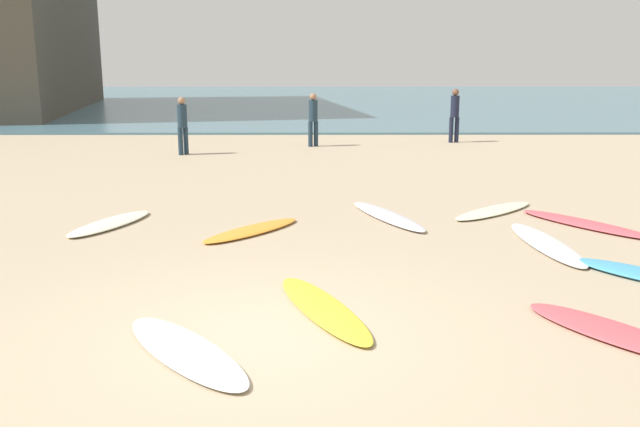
{
  "coord_description": "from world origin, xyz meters",
  "views": [
    {
      "loc": [
        0.6,
        -6.57,
        2.77
      ],
      "look_at": [
        0.66,
        4.27,
        0.3
      ],
      "focal_mm": 38.62,
      "sensor_mm": 36.0,
      "label": 1
    }
  ],
  "objects_px": {
    "surfboard_7": "(252,230)",
    "beachgoer_mid": "(455,113)",
    "surfboard_3": "(323,308)",
    "surfboard_6": "(387,216)",
    "surfboard_9": "(546,244)",
    "surfboard_0": "(585,224)",
    "surfboard_2": "(185,351)",
    "surfboard_1": "(110,223)",
    "surfboard_5": "(494,211)",
    "beachgoer_far": "(182,123)",
    "beachgoer_near": "(313,117)",
    "surfboard_8": "(612,332)"
  },
  "relations": [
    {
      "from": "beachgoer_near",
      "to": "beachgoer_mid",
      "type": "height_order",
      "value": "beachgoer_mid"
    },
    {
      "from": "surfboard_5",
      "to": "beachgoer_far",
      "type": "xyz_separation_m",
      "value": [
        -7.09,
        7.69,
        0.88
      ]
    },
    {
      "from": "surfboard_5",
      "to": "beachgoer_mid",
      "type": "height_order",
      "value": "beachgoer_mid"
    },
    {
      "from": "surfboard_1",
      "to": "surfboard_8",
      "type": "bearing_deg",
      "value": 165.98
    },
    {
      "from": "surfboard_2",
      "to": "surfboard_9",
      "type": "relative_size",
      "value": 0.83
    },
    {
      "from": "surfboard_1",
      "to": "surfboard_6",
      "type": "bearing_deg",
      "value": -151.82
    },
    {
      "from": "surfboard_1",
      "to": "surfboard_3",
      "type": "xyz_separation_m",
      "value": [
        3.54,
        -4.02,
        -0.0
      ]
    },
    {
      "from": "surfboard_2",
      "to": "surfboard_8",
      "type": "xyz_separation_m",
      "value": [
        4.28,
        0.44,
        -0.0
      ]
    },
    {
      "from": "surfboard_3",
      "to": "beachgoer_mid",
      "type": "relative_size",
      "value": 1.31
    },
    {
      "from": "surfboard_0",
      "to": "surfboard_6",
      "type": "bearing_deg",
      "value": -45.03
    },
    {
      "from": "surfboard_0",
      "to": "surfboard_2",
      "type": "bearing_deg",
      "value": 6.66
    },
    {
      "from": "surfboard_9",
      "to": "beachgoer_far",
      "type": "height_order",
      "value": "beachgoer_far"
    },
    {
      "from": "beachgoer_near",
      "to": "beachgoer_far",
      "type": "xyz_separation_m",
      "value": [
        -3.76,
        -1.86,
        -0.01
      ]
    },
    {
      "from": "surfboard_0",
      "to": "surfboard_2",
      "type": "xyz_separation_m",
      "value": [
        -5.77,
        -5.07,
        -0.01
      ]
    },
    {
      "from": "surfboard_0",
      "to": "surfboard_5",
      "type": "relative_size",
      "value": 1.14
    },
    {
      "from": "surfboard_9",
      "to": "beachgoer_near",
      "type": "height_order",
      "value": "beachgoer_near"
    },
    {
      "from": "surfboard_1",
      "to": "beachgoer_far",
      "type": "bearing_deg",
      "value": -65.54
    },
    {
      "from": "surfboard_3",
      "to": "surfboard_8",
      "type": "height_order",
      "value": "surfboard_3"
    },
    {
      "from": "surfboard_6",
      "to": "surfboard_7",
      "type": "height_order",
      "value": "surfboard_6"
    },
    {
      "from": "beachgoer_mid",
      "to": "surfboard_0",
      "type": "bearing_deg",
      "value": -101.03
    },
    {
      "from": "beachgoer_mid",
      "to": "surfboard_3",
      "type": "bearing_deg",
      "value": -116.93
    },
    {
      "from": "surfboard_3",
      "to": "surfboard_2",
      "type": "bearing_deg",
      "value": -161.38
    },
    {
      "from": "surfboard_6",
      "to": "surfboard_9",
      "type": "relative_size",
      "value": 0.99
    },
    {
      "from": "surfboard_1",
      "to": "beachgoer_mid",
      "type": "bearing_deg",
      "value": -103.02
    },
    {
      "from": "surfboard_6",
      "to": "surfboard_9",
      "type": "xyz_separation_m",
      "value": [
        2.21,
        -1.84,
        -0.01
      ]
    },
    {
      "from": "surfboard_8",
      "to": "beachgoer_far",
      "type": "xyz_separation_m",
      "value": [
        -6.88,
        13.34,
        0.89
      ]
    },
    {
      "from": "surfboard_1",
      "to": "beachgoer_far",
      "type": "height_order",
      "value": "beachgoer_far"
    },
    {
      "from": "surfboard_5",
      "to": "beachgoer_far",
      "type": "distance_m",
      "value": 10.5
    },
    {
      "from": "surfboard_7",
      "to": "surfboard_8",
      "type": "xyz_separation_m",
      "value": [
        4.07,
        -4.24,
        -0.0
      ]
    },
    {
      "from": "surfboard_7",
      "to": "surfboard_9",
      "type": "distance_m",
      "value": 4.57
    },
    {
      "from": "surfboard_1",
      "to": "surfboard_7",
      "type": "bearing_deg",
      "value": -169.09
    },
    {
      "from": "surfboard_3",
      "to": "surfboard_7",
      "type": "relative_size",
      "value": 1.11
    },
    {
      "from": "surfboard_3",
      "to": "surfboard_9",
      "type": "bearing_deg",
      "value": 16.71
    },
    {
      "from": "beachgoer_near",
      "to": "beachgoer_mid",
      "type": "distance_m",
      "value": 4.77
    },
    {
      "from": "surfboard_8",
      "to": "surfboard_2",
      "type": "bearing_deg",
      "value": -29.27
    },
    {
      "from": "beachgoer_mid",
      "to": "surfboard_9",
      "type": "bearing_deg",
      "value": -105.75
    },
    {
      "from": "surfboard_7",
      "to": "surfboard_3",
      "type": "bearing_deg",
      "value": 146.64
    },
    {
      "from": "beachgoer_mid",
      "to": "beachgoer_far",
      "type": "distance_m",
      "value": 8.9
    },
    {
      "from": "surfboard_3",
      "to": "beachgoer_mid",
      "type": "height_order",
      "value": "beachgoer_mid"
    },
    {
      "from": "surfboard_3",
      "to": "beachgoer_far",
      "type": "bearing_deg",
      "value": 85.35
    },
    {
      "from": "surfboard_0",
      "to": "surfboard_9",
      "type": "relative_size",
      "value": 0.99
    },
    {
      "from": "surfboard_5",
      "to": "surfboard_3",
      "type": "bearing_deg",
      "value": -74.95
    },
    {
      "from": "surfboard_9",
      "to": "beachgoer_far",
      "type": "xyz_separation_m",
      "value": [
        -7.31,
        9.95,
        0.88
      ]
    },
    {
      "from": "surfboard_7",
      "to": "surfboard_5",
      "type": "bearing_deg",
      "value": -122.47
    },
    {
      "from": "surfboard_0",
      "to": "beachgoer_far",
      "type": "distance_m",
      "value": 12.12
    },
    {
      "from": "surfboard_2",
      "to": "beachgoer_near",
      "type": "distance_m",
      "value": 15.72
    },
    {
      "from": "surfboard_1",
      "to": "beachgoer_mid",
      "type": "height_order",
      "value": "beachgoer_mid"
    },
    {
      "from": "surfboard_1",
      "to": "surfboard_5",
      "type": "height_order",
      "value": "surfboard_1"
    },
    {
      "from": "surfboard_7",
      "to": "beachgoer_mid",
      "type": "xyz_separation_m",
      "value": [
        5.61,
        11.98,
        0.95
      ]
    },
    {
      "from": "surfboard_5",
      "to": "beachgoer_mid",
      "type": "xyz_separation_m",
      "value": [
        1.33,
        10.56,
        0.95
      ]
    }
  ]
}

